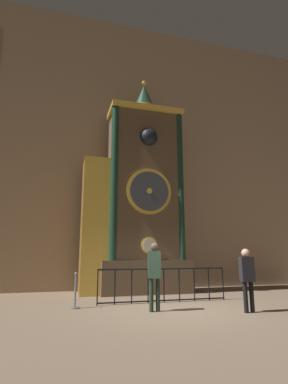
# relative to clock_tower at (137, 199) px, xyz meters

# --- Properties ---
(ground_plane) EXTENTS (28.00, 28.00, 0.00)m
(ground_plane) POSITION_rel_clock_tower_xyz_m (0.04, -3.78, -3.66)
(ground_plane) COLOR #75604C
(cathedral_back_wall) EXTENTS (24.00, 0.32, 12.82)m
(cathedral_back_wall) POSITION_rel_clock_tower_xyz_m (-0.05, 1.43, 2.74)
(cathedral_back_wall) COLOR #997A5B
(cathedral_back_wall) RESTS_ON ground_plane
(clock_tower) EXTENTS (4.27, 1.81, 9.06)m
(clock_tower) POSITION_rel_clock_tower_xyz_m (0.00, 0.00, 0.00)
(clock_tower) COLOR brown
(clock_tower) RESTS_ON ground_plane
(railing_fence) EXTENTS (4.16, 0.05, 1.03)m
(railing_fence) POSITION_rel_clock_tower_xyz_m (0.24, -2.45, -3.09)
(railing_fence) COLOR black
(railing_fence) RESTS_ON ground_plane
(visitor_near) EXTENTS (0.38, 0.30, 1.75)m
(visitor_near) POSITION_rel_clock_tower_xyz_m (-0.49, -3.81, -2.60)
(visitor_near) COLOR #213427
(visitor_near) RESTS_ON ground_plane
(visitor_far) EXTENTS (0.37, 0.27, 1.60)m
(visitor_far) POSITION_rel_clock_tower_xyz_m (1.78, -4.60, -2.69)
(visitor_far) COLOR black
(visitor_far) RESTS_ON ground_plane
(stanchion_post) EXTENTS (0.28, 0.28, 0.96)m
(stanchion_post) POSITION_rel_clock_tower_xyz_m (-2.46, -2.75, -3.35)
(stanchion_post) COLOR gray
(stanchion_post) RESTS_ON ground_plane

